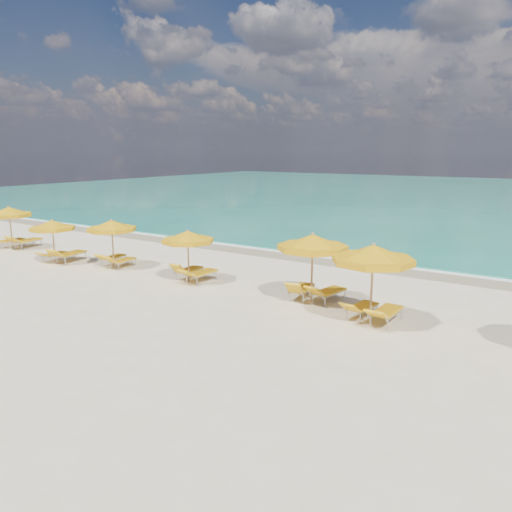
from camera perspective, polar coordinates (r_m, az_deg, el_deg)
The scene contains 23 objects.
ground_plane at distance 19.38m, azimuth -2.44°, elevation -4.25°, with size 120.00×120.00×0.00m, color beige.
ocean at distance 64.24m, azimuth 23.56°, elevation 6.25°, with size 120.00×80.00×0.30m, color #157961.
wet_sand_band at distance 25.56m, azimuth 7.28°, elevation -0.31°, with size 120.00×2.60×0.01m, color tan.
foam_line at distance 26.27m, azimuth 8.05°, elevation 0.01°, with size 120.00×1.20×0.03m, color white.
whitecap_near at distance 36.66m, azimuth 5.48°, elevation 3.51°, with size 14.00×0.36×0.05m, color white.
umbrella_0 at distance 30.86m, azimuth -26.39°, elevation 4.51°, with size 2.60×2.60×2.39m.
umbrella_1 at distance 26.07m, azimuth -22.27°, elevation 3.24°, with size 2.82×2.82×2.16m.
umbrella_2 at distance 24.13m, azimuth -16.18°, elevation 3.31°, with size 2.74×2.74×2.30m.
umbrella_3 at distance 20.83m, azimuth -7.81°, elevation 2.14°, with size 2.43×2.43×2.22m.
umbrella_4 at distance 17.83m, azimuth 6.48°, elevation 1.49°, with size 3.28×3.28×2.57m.
umbrella_5 at distance 15.90m, azimuth 13.24°, elevation 0.12°, with size 3.05×3.05×2.63m.
lounger_0_left at distance 31.62m, azimuth -26.28°, elevation 1.34°, with size 0.74×1.90×0.79m.
lounger_0_right at distance 30.93m, azimuth -24.71°, elevation 1.30°, with size 0.96×2.11×0.86m.
lounger_1_left at distance 26.89m, azimuth -22.07°, elevation -0.07°, with size 0.81×1.73×0.60m.
lounger_1_right at distance 26.26m, azimuth -20.48°, elevation -0.10°, with size 0.92×2.10×0.85m.
lounger_2_left at distance 25.06m, azimuth -16.03°, elevation -0.45°, with size 0.92×1.83×0.69m.
lounger_2_right at distance 24.28m, azimuth -15.01°, elevation -0.80°, with size 0.61×1.68×0.72m.
lounger_3_left at distance 21.71m, azimuth -7.70°, elevation -1.95°, with size 0.74×1.77×0.84m.
lounger_3_right at distance 21.03m, azimuth -6.31°, elevation -2.35°, with size 0.69×1.94×0.76m.
lounger_4_left at distance 18.73m, azimuth 5.17°, elevation -4.15°, with size 0.89×1.87×0.85m.
lounger_4_right at distance 18.44m, azimuth 8.24°, elevation -4.50°, with size 0.95×1.94×0.80m.
lounger_5_left at distance 16.99m, azimuth 11.96°, elevation -6.16°, with size 0.78×1.78×0.72m.
lounger_5_right at distance 16.58m, azimuth 14.63°, elevation -6.68°, with size 0.70×1.96×0.76m.
Camera 1 is at (10.88, -15.08, 5.46)m, focal length 35.00 mm.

